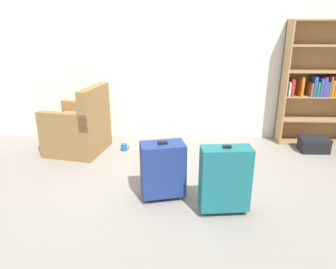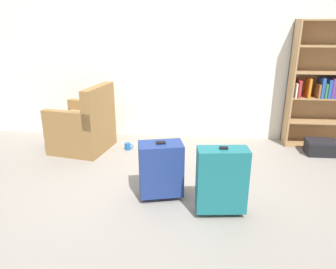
# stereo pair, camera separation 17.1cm
# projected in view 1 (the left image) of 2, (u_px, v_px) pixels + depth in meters

# --- Properties ---
(ground_plane) EXTENTS (10.39, 10.39, 0.00)m
(ground_plane) POSITION_uv_depth(u_px,v_px,m) (151.00, 186.00, 3.48)
(ground_plane) COLOR gray
(back_wall) EXTENTS (5.94, 0.10, 2.60)m
(back_wall) POSITION_uv_depth(u_px,v_px,m) (160.00, 50.00, 4.59)
(back_wall) COLOR silver
(back_wall) RESTS_ON ground
(bookshelf) EXTENTS (1.07, 0.31, 1.71)m
(bookshelf) POSITION_uv_depth(u_px,v_px,m) (321.00, 84.00, 4.49)
(bookshelf) COLOR #A87F51
(bookshelf) RESTS_ON ground
(armchair) EXTENTS (0.82, 0.82, 0.90)m
(armchair) POSITION_uv_depth(u_px,v_px,m) (79.00, 129.00, 4.31)
(armchair) COLOR olive
(armchair) RESTS_ON ground
(mug) EXTENTS (0.12, 0.08, 0.10)m
(mug) POSITION_uv_depth(u_px,v_px,m) (124.00, 147.00, 4.41)
(mug) COLOR #1959A5
(mug) RESTS_ON ground
(storage_box) EXTENTS (0.38, 0.26, 0.20)m
(storage_box) POSITION_uv_depth(u_px,v_px,m) (314.00, 144.00, 4.36)
(storage_box) COLOR black
(storage_box) RESTS_ON ground
(suitcase_navy_blue) EXTENTS (0.47, 0.35, 0.60)m
(suitcase_navy_blue) POSITION_uv_depth(u_px,v_px,m) (163.00, 169.00, 3.15)
(suitcase_navy_blue) COLOR navy
(suitcase_navy_blue) RESTS_ON ground
(suitcase_teal) EXTENTS (0.47, 0.24, 0.67)m
(suitcase_teal) POSITION_uv_depth(u_px,v_px,m) (225.00, 179.00, 2.89)
(suitcase_teal) COLOR #19666B
(suitcase_teal) RESTS_ON ground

